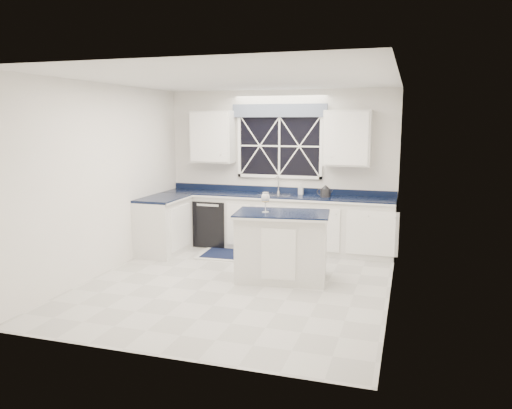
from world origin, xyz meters
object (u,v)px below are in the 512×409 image
(faucet, at_px, (278,184))
(dishwasher, at_px, (215,222))
(soap_bottle, at_px, (301,189))
(wine_glass, at_px, (265,198))
(kettle, at_px, (325,191))
(island, at_px, (282,246))

(faucet, bearing_deg, dishwasher, -169.98)
(dishwasher, distance_m, soap_bottle, 1.64)
(faucet, bearing_deg, soap_bottle, -4.75)
(soap_bottle, bearing_deg, wine_glass, -93.13)
(faucet, bearing_deg, wine_glass, -80.50)
(soap_bottle, bearing_deg, faucet, 175.25)
(soap_bottle, bearing_deg, kettle, -19.02)
(island, height_order, soap_bottle, soap_bottle)
(kettle, relative_size, wine_glass, 1.02)
(dishwasher, xyz_separation_m, kettle, (1.95, 0.01, 0.62))
(faucet, height_order, soap_bottle, faucet)
(faucet, height_order, island, faucet)
(island, xyz_separation_m, kettle, (0.32, 1.61, 0.56))
(faucet, height_order, kettle, faucet)
(island, xyz_separation_m, soap_bottle, (-0.12, 1.76, 0.56))
(kettle, height_order, wine_glass, wine_glass)
(kettle, bearing_deg, wine_glass, -103.66)
(island, xyz_separation_m, wine_glass, (-0.22, -0.06, 0.66))
(faucet, relative_size, kettle, 1.07)
(wine_glass, bearing_deg, soap_bottle, 86.87)
(dishwasher, height_order, faucet, faucet)
(island, height_order, wine_glass, wine_glass)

